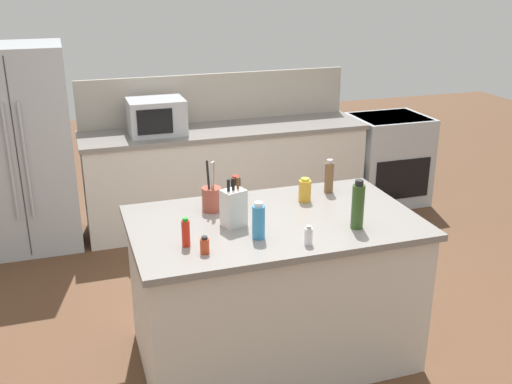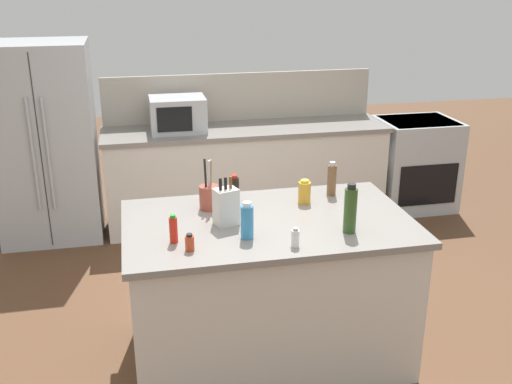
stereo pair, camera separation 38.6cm
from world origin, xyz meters
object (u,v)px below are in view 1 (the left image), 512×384
at_px(utensil_crock, 212,198).
at_px(salt_shaker, 309,236).
at_px(microwave, 156,117).
at_px(refrigerator, 20,149).
at_px(pepper_grinder, 329,177).
at_px(knife_block, 234,207).
at_px(olive_oil_bottle, 358,206).
at_px(range_oven, 387,159).
at_px(spice_jar_paprika, 205,246).
at_px(dish_soap_bottle, 259,221).
at_px(honey_jar, 305,190).
at_px(hot_sauce_bottle, 186,233).
at_px(soy_sauce_bottle, 236,191).

height_order(utensil_crock, salt_shaker, utensil_crock).
height_order(microwave, utensil_crock, utensil_crock).
xyz_separation_m(refrigerator, pepper_grinder, (2.02, -1.92, 0.16)).
bearing_deg(knife_block, olive_oil_bottle, -38.03).
height_order(range_oven, pepper_grinder, pepper_grinder).
bearing_deg(range_oven, olive_oil_bottle, -123.88).
bearing_deg(range_oven, spice_jar_paprika, -135.59).
relative_size(microwave, salt_shaker, 4.58).
bearing_deg(utensil_crock, dish_soap_bottle, -72.76).
xyz_separation_m(microwave, honey_jar, (0.62, -1.98, -0.08)).
xyz_separation_m(refrigerator, range_oven, (3.58, -0.05, -0.42)).
height_order(hot_sauce_bottle, dish_soap_bottle, dish_soap_bottle).
relative_size(olive_oil_bottle, dish_soap_bottle, 1.37).
bearing_deg(refrigerator, utensil_crock, -59.03).
bearing_deg(dish_soap_bottle, pepper_grinder, 38.95).
xyz_separation_m(olive_oil_bottle, hot_sauce_bottle, (-0.98, 0.07, -0.06)).
bearing_deg(salt_shaker, soy_sauce_bottle, 107.38).
bearing_deg(knife_block, utensil_crock, 86.26).
xyz_separation_m(utensil_crock, hot_sauce_bottle, (-0.26, -0.45, -0.01)).
relative_size(utensil_crock, honey_jar, 2.05).
distance_m(soy_sauce_bottle, salt_shaker, 0.71).
distance_m(olive_oil_bottle, salt_shaker, 0.38).
height_order(microwave, pepper_grinder, microwave).
xyz_separation_m(refrigerator, soy_sauce_bottle, (1.36, -1.96, 0.15)).
height_order(hot_sauce_bottle, spice_jar_paprika, hot_sauce_bottle).
height_order(knife_block, utensil_crock, utensil_crock).
xyz_separation_m(utensil_crock, dish_soap_bottle, (0.15, -0.47, 0.02)).
bearing_deg(hot_sauce_bottle, dish_soap_bottle, -3.57).
relative_size(range_oven, dish_soap_bottle, 4.32).
distance_m(utensil_crock, olive_oil_bottle, 0.89).
distance_m(soy_sauce_bottle, spice_jar_paprika, 0.70).
distance_m(salt_shaker, pepper_grinder, 0.84).
xyz_separation_m(knife_block, soy_sauce_bottle, (0.10, 0.30, -0.02)).
relative_size(knife_block, spice_jar_paprika, 3.00).
relative_size(refrigerator, utensil_crock, 5.52).
distance_m(knife_block, honey_jar, 0.59).
distance_m(soy_sauce_bottle, honey_jar, 0.45).
distance_m(olive_oil_bottle, pepper_grinder, 0.60).
bearing_deg(range_oven, microwave, 180.00).
relative_size(microwave, dish_soap_bottle, 2.35).
bearing_deg(salt_shaker, utensil_crock, 120.71).
bearing_deg(dish_soap_bottle, range_oven, 47.26).
height_order(knife_block, honey_jar, knife_block).
height_order(range_oven, honey_jar, honey_jar).
bearing_deg(honey_jar, utensil_crock, 177.05).
bearing_deg(range_oven, pepper_grinder, -129.79).
height_order(olive_oil_bottle, honey_jar, olive_oil_bottle).
distance_m(range_oven, pepper_grinder, 2.51).
distance_m(olive_oil_bottle, hot_sauce_bottle, 0.99).
xyz_separation_m(spice_jar_paprika, pepper_grinder, (1.00, 0.64, 0.06)).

